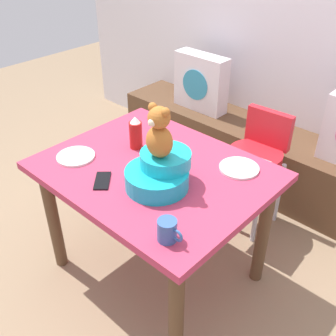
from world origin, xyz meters
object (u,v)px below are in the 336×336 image
(teddy_bear, at_px, (159,133))
(coffee_mug, at_px, (168,231))
(dining_table, at_px, (155,186))
(dinner_plate_near, at_px, (76,156))
(ketchup_bottle, at_px, (136,133))
(cell_phone, at_px, (102,181))
(dinner_plate_far, at_px, (239,168))
(pillow_floral_left, at_px, (201,82))
(highchair, at_px, (256,156))
(infant_seat_teal, at_px, (160,172))

(teddy_bear, xyz_separation_m, coffee_mug, (0.28, -0.25, -0.23))
(dining_table, height_order, dinner_plate_near, dinner_plate_near)
(ketchup_bottle, height_order, cell_phone, ketchup_bottle)
(dining_table, bearing_deg, teddy_bear, -35.73)
(coffee_mug, bearing_deg, teddy_bear, 138.54)
(ketchup_bottle, relative_size, coffee_mug, 1.54)
(ketchup_bottle, distance_m, dinner_plate_far, 0.58)
(teddy_bear, bearing_deg, dinner_plate_near, -165.90)
(pillow_floral_left, xyz_separation_m, dining_table, (0.64, -1.18, -0.05))
(dining_table, height_order, teddy_bear, teddy_bear)
(coffee_mug, bearing_deg, highchair, 102.96)
(dining_table, relative_size, coffee_mug, 9.34)
(dining_table, relative_size, dinner_plate_near, 5.61)
(coffee_mug, bearing_deg, ketchup_bottle, 146.22)
(teddy_bear, xyz_separation_m, cell_phone, (-0.22, -0.17, -0.27))
(pillow_floral_left, bearing_deg, teddy_bear, -58.85)
(dining_table, bearing_deg, dinner_plate_near, -150.68)
(pillow_floral_left, height_order, dinner_plate_far, pillow_floral_left)
(teddy_bear, bearing_deg, infant_seat_teal, 90.00)
(dining_table, bearing_deg, infant_seat_teal, -35.55)
(coffee_mug, height_order, dinner_plate_near, coffee_mug)
(infant_seat_teal, height_order, ketchup_bottle, ketchup_bottle)
(dining_table, relative_size, highchair, 1.42)
(highchair, bearing_deg, dinner_plate_far, -70.19)
(highchair, xyz_separation_m, dinner_plate_near, (-0.52, -0.97, 0.22))
(highchair, relative_size, infant_seat_teal, 2.39)
(pillow_floral_left, bearing_deg, cell_phone, -69.26)
(coffee_mug, distance_m, dinner_plate_far, 0.62)
(dining_table, xyz_separation_m, teddy_bear, (0.12, -0.09, 0.39))
(highchair, xyz_separation_m, infant_seat_teal, (-0.03, -0.85, 0.29))
(dining_table, relative_size, teddy_bear, 4.48)
(infant_seat_teal, relative_size, coffee_mug, 2.75)
(dining_table, relative_size, ketchup_bottle, 6.06)
(infant_seat_teal, xyz_separation_m, dinner_plate_far, (0.20, 0.37, -0.07))
(dinner_plate_near, distance_m, dinner_plate_far, 0.85)
(infant_seat_teal, height_order, cell_phone, infant_seat_teal)
(coffee_mug, bearing_deg, dining_table, 140.17)
(coffee_mug, bearing_deg, pillow_floral_left, 124.62)
(infant_seat_teal, distance_m, dinner_plate_far, 0.42)
(dining_table, distance_m, dinner_plate_far, 0.44)
(pillow_floral_left, bearing_deg, dinner_plate_near, -78.96)
(pillow_floral_left, distance_m, dining_table, 1.34)
(dining_table, height_order, cell_phone, cell_phone)
(highchair, xyz_separation_m, teddy_bear, (-0.03, -0.85, 0.50))
(dining_table, bearing_deg, pillow_floral_left, 118.69)
(highchair, relative_size, coffee_mug, 6.58)
(highchair, distance_m, cell_phone, 1.07)
(infant_seat_teal, distance_m, cell_phone, 0.29)
(pillow_floral_left, bearing_deg, dinner_plate_far, -42.93)
(teddy_bear, relative_size, dinner_plate_near, 1.25)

